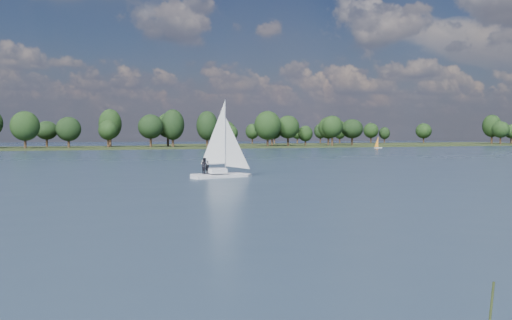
{
  "coord_description": "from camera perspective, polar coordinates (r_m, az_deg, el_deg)",
  "views": [
    {
      "loc": [
        -26.75,
        -13.88,
        5.03
      ],
      "look_at": [
        -1.38,
        39.8,
        2.5
      ],
      "focal_mm": 40.0,
      "sensor_mm": 36.0,
      "label": 1
    }
  ],
  "objects": [
    {
      "name": "treeline",
      "position": [
        222.86,
        -21.04,
        3.07
      ],
      "size": [
        562.54,
        73.83,
        18.0
      ],
      "color": "black",
      "rests_on": "ground"
    },
    {
      "name": "sailboat",
      "position": [
        68.34,
        -3.63,
        0.52
      ],
      "size": [
        7.74,
        3.51,
        9.84
      ],
      "rotation": [
        0.0,
        0.0,
        0.2
      ],
      "color": "silver",
      "rests_on": "ground"
    },
    {
      "name": "far_shore_back",
      "position": [
        331.53,
        8.99,
        1.54
      ],
      "size": [
        220.0,
        30.0,
        1.4
      ],
      "primitive_type": "cube",
      "color": "black",
      "rests_on": "ground"
    },
    {
      "name": "ground",
      "position": [
        117.08,
        -12.07,
        -0.07
      ],
      "size": [
        700.0,
        700.0,
        0.0
      ],
      "primitive_type": "plane",
      "color": "#233342",
      "rests_on": "ground"
    },
    {
      "name": "far_shore",
      "position": [
        227.51,
        -18.55,
        1.05
      ],
      "size": [
        660.0,
        40.0,
        1.5
      ],
      "primitive_type": "cube",
      "color": "black",
      "rests_on": "ground"
    },
    {
      "name": "dinghy_orange",
      "position": [
        236.78,
        12.12,
        1.46
      ],
      "size": [
        3.23,
        1.57,
        4.98
      ],
      "rotation": [
        0.0,
        0.0,
        -0.11
      ],
      "color": "white",
      "rests_on": "ground"
    }
  ]
}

